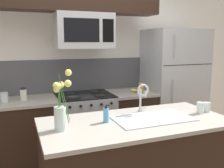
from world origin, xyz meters
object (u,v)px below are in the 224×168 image
Objects in this scene: refrigerator at (173,88)px; storage_jar_short at (23,94)px; banana_bunch at (137,91)px; sink_faucet at (142,94)px; drinking_glass at (200,108)px; flower_vase at (61,110)px; microwave at (84,31)px; storage_jar_medium at (4,97)px; coffee_tin at (141,87)px; spare_glass at (207,107)px; stove_range at (85,126)px; dish_soap_bottle at (106,115)px.

refrigerator is 2.24m from storage_jar_short.
banana_bunch is 1.08m from sink_faucet.
drinking_glass is 0.23× the size of flower_vase.
storage_jar_short is 1.55m from sink_faucet.
microwave is 6.13× the size of storage_jar_medium.
microwave is at bearing 125.34° from drinking_glass.
spare_glass is (0.10, -1.29, -0.01)m from coffee_tin.
stove_range is 0.51× the size of refrigerator.
coffee_tin is at bearing 176.88° from refrigerator.
microwave is 0.41× the size of refrigerator.
stove_range is 0.91m from banana_bunch.
dish_soap_bottle is (0.90, -1.18, 0.01)m from storage_jar_medium.
storage_jar_medium is at bearing -170.59° from storage_jar_short.
microwave is at bearing 108.74° from sink_faucet.
coffee_tin is 1.61m from dish_soap_bottle.
storage_jar_short is (-2.24, 0.00, 0.07)m from refrigerator.
flower_vase reaches higher than storage_jar_short.
flower_vase reaches higher than spare_glass.
dish_soap_bottle is 1.01m from drinking_glass.
dish_soap_bottle is at bearing -128.26° from banana_bunch.
stove_range is at bearing 0.95° from storage_jar_medium.
storage_jar_medium is 0.79× the size of storage_jar_short.
flower_vase reaches higher than sink_faucet.
banana_bunch is at bearing -173.09° from refrigerator.
microwave reaches higher than banana_bunch.
flower_vase is at bearing -113.49° from microwave.
drinking_glass is (1.90, -1.26, -0.00)m from storage_jar_medium.
flower_vase is (-1.43, -1.30, 0.12)m from coffee_tin.
drinking_glass reaches higher than banana_bunch.
sink_faucet is 0.60× the size of flower_vase.
banana_bunch is 1.78m from flower_vase.
drinking_glass is at bearing -165.69° from spare_glass.
coffee_tin is at bearing 4.52° from microwave.
drinking_glass is 1.17× the size of spare_glass.
banana_bunch reaches higher than stove_range.
sink_faucet is at bearing -71.61° from stove_range.
refrigerator is 2.47m from storage_jar_medium.
banana_bunch is 0.62× the size of sink_faucet.
flower_vase is (-1.54, -0.01, 0.12)m from spare_glass.
banana_bunch is 1.44m from dish_soap_bottle.
stove_range is at bearing 128.81° from spare_glass.
coffee_tin is (-0.55, 0.03, 0.05)m from refrigerator.
spare_glass is (1.79, -1.27, -0.03)m from storage_jar_short.
banana_bunch is (-0.67, -0.08, 0.02)m from refrigerator.
refrigerator reaches higher than banana_bunch.
sink_faucet is (-0.43, -0.97, 0.18)m from banana_bunch.
refrigerator is at bearing -0.01° from storage_jar_short.
banana_bunch is 1.20m from spare_glass.
spare_glass is (1.00, -1.24, 0.50)m from stove_range.
storage_jar_medium is 1.70m from sink_faucet.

